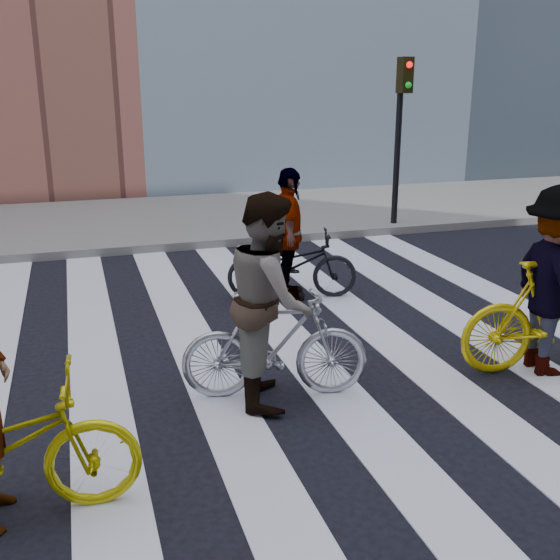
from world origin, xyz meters
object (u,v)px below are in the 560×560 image
rider_right (555,282)px  rider_rear (289,235)px  bike_silver_mid (275,345)px  rider_mid (270,299)px  traffic_signal (401,114)px  bike_dark_rear (292,265)px  bike_yellow_right (554,316)px

rider_right → rider_rear: size_ratio=1.07×
bike_silver_mid → rider_mid: (-0.05, 0.00, 0.46)m
traffic_signal → rider_mid: traffic_signal is taller
traffic_signal → rider_mid: 7.73m
bike_dark_rear → rider_mid: bearing=172.1°
bike_dark_rear → rider_rear: 0.44m
rider_mid → rider_rear: rider_mid is taller
rider_rear → bike_dark_rear: bearing=-75.4°
bike_silver_mid → bike_yellow_right: 2.91m
traffic_signal → rider_rear: traffic_signal is taller
traffic_signal → rider_rear: bearing=-135.0°
bike_yellow_right → bike_dark_rear: (-1.79, 3.08, -0.13)m
bike_yellow_right → rider_mid: size_ratio=1.00×
bike_silver_mid → rider_mid: bearing=103.1°
traffic_signal → rider_rear: size_ratio=1.84×
rider_right → bike_silver_mid: bearing=93.2°
traffic_signal → bike_dark_rear: (-3.33, -3.38, -1.81)m
bike_yellow_right → rider_right: 0.38m
bike_yellow_right → bike_dark_rear: bearing=39.3°
traffic_signal → bike_dark_rear: traffic_signal is taller
traffic_signal → bike_silver_mid: 7.79m
rider_mid → rider_right: 2.91m
bike_silver_mid → rider_rear: 3.00m
bike_yellow_right → bike_silver_mid: bearing=93.3°
rider_right → rider_rear: (-1.79, 3.08, -0.06)m
bike_yellow_right → rider_mid: rider_mid is taller
bike_silver_mid → rider_mid: rider_mid is taller
traffic_signal → bike_dark_rear: size_ratio=1.86×
traffic_signal → rider_right: (-1.59, -6.46, -1.31)m
rider_mid → rider_right: bearing=-82.7°
traffic_signal → bike_silver_mid: bearing=-125.8°
rider_rear → traffic_signal: bearing=-30.4°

